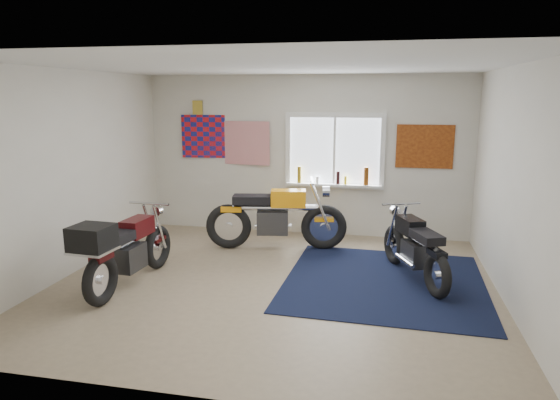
% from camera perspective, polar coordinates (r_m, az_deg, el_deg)
% --- Properties ---
extents(ground, '(5.50, 5.50, 0.00)m').
position_cam_1_polar(ground, '(6.45, -0.76, -9.58)').
color(ground, '#9E896B').
rests_on(ground, ground).
extents(room_shell, '(5.50, 5.50, 5.50)m').
position_cam_1_polar(room_shell, '(6.04, -0.80, 5.04)').
color(room_shell, white).
rests_on(room_shell, ground).
extents(navy_rug, '(2.59, 2.69, 0.01)m').
position_cam_1_polar(navy_rug, '(6.66, 11.80, -9.10)').
color(navy_rug, black).
rests_on(navy_rug, ground).
extents(window_assembly, '(1.66, 0.17, 1.26)m').
position_cam_1_polar(window_assembly, '(8.42, 6.23, 5.06)').
color(window_assembly, white).
rests_on(window_assembly, room_shell).
extents(oil_bottles, '(1.20, 0.09, 0.30)m').
position_cam_1_polar(oil_bottles, '(8.39, 6.80, 2.68)').
color(oil_bottles, olive).
rests_on(oil_bottles, window_assembly).
extents(flag_display, '(1.60, 0.10, 1.17)m').
position_cam_1_polar(flag_display, '(8.94, -9.40, 10.39)').
color(flag_display, red).
rests_on(flag_display, room_shell).
extents(triumph_poster, '(0.90, 0.03, 0.70)m').
position_cam_1_polar(triumph_poster, '(8.40, 16.21, 5.88)').
color(triumph_poster, '#A54C14').
rests_on(triumph_poster, room_shell).
extents(yellow_triumph, '(2.19, 0.69, 1.11)m').
position_cam_1_polar(yellow_triumph, '(7.75, -0.52, -2.10)').
color(yellow_triumph, black).
rests_on(yellow_triumph, ground).
extents(black_chrome_bike, '(0.84, 1.72, 0.93)m').
position_cam_1_polar(black_chrome_bike, '(6.72, 15.12, -5.44)').
color(black_chrome_bike, black).
rests_on(black_chrome_bike, navy_rug).
extents(maroon_tourer, '(0.59, 1.92, 0.97)m').
position_cam_1_polar(maroon_tourer, '(6.43, -17.41, -5.44)').
color(maroon_tourer, black).
rests_on(maroon_tourer, ground).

